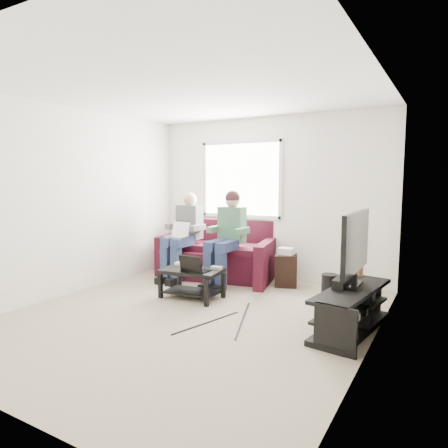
# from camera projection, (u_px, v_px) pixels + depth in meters

# --- Properties ---
(floor) EXTENTS (4.50, 4.50, 0.00)m
(floor) POSITION_uv_depth(u_px,v_px,m) (190.00, 316.00, 4.71)
(floor) COLOR tan
(floor) RESTS_ON ground
(ceiling) EXTENTS (4.50, 4.50, 0.00)m
(ceiling) POSITION_uv_depth(u_px,v_px,m) (188.00, 89.00, 4.41)
(ceiling) COLOR white
(ceiling) RESTS_ON wall_back
(wall_back) EXTENTS (4.50, 0.00, 4.50)m
(wall_back) POSITION_uv_depth(u_px,v_px,m) (268.00, 198.00, 6.50)
(wall_back) COLOR white
(wall_back) RESTS_ON floor
(wall_left) EXTENTS (0.00, 4.50, 4.50)m
(wall_left) POSITION_uv_depth(u_px,v_px,m) (71.00, 201.00, 5.55)
(wall_left) COLOR white
(wall_left) RESTS_ON floor
(wall_right) EXTENTS (0.00, 4.50, 4.50)m
(wall_right) POSITION_uv_depth(u_px,v_px,m) (372.00, 214.00, 3.56)
(wall_right) COLOR white
(wall_right) RESTS_ON floor
(window) EXTENTS (1.48, 0.04, 1.28)m
(window) POSITION_uv_depth(u_px,v_px,m) (241.00, 179.00, 6.69)
(window) COLOR white
(window) RESTS_ON wall_back
(sofa) EXTENTS (2.15, 1.26, 0.92)m
(sofa) POSITION_uv_depth(u_px,v_px,m) (217.00, 256.00, 6.60)
(sofa) COLOR #40101F
(sofa) RESTS_ON floor
(person_left) EXTENTS (0.40, 0.71, 1.39)m
(person_left) POSITION_uv_depth(u_px,v_px,m) (184.00, 231.00, 6.44)
(person_left) COLOR navy
(person_left) RESTS_ON sofa
(person_right) EXTENTS (0.40, 0.71, 1.43)m
(person_right) POSITION_uv_depth(u_px,v_px,m) (227.00, 231.00, 6.05)
(person_right) COLOR navy
(person_right) RESTS_ON sofa
(laptop_silver) EXTENTS (0.38, 0.32, 0.24)m
(laptop_silver) POSITION_uv_depth(u_px,v_px,m) (177.00, 233.00, 6.29)
(laptop_silver) COLOR silver
(laptop_silver) RESTS_ON person_left
(coffee_table) EXTENTS (0.85, 0.58, 0.40)m
(coffee_table) POSITION_uv_depth(u_px,v_px,m) (192.00, 277.00, 5.39)
(coffee_table) COLOR black
(coffee_table) RESTS_ON floor
(laptop_black) EXTENTS (0.35, 0.25, 0.24)m
(laptop_black) POSITION_uv_depth(u_px,v_px,m) (196.00, 262.00, 5.24)
(laptop_black) COLOR black
(laptop_black) RESTS_ON coffee_table
(controller_a) EXTENTS (0.14, 0.10, 0.04)m
(controller_a) POSITION_uv_depth(u_px,v_px,m) (180.00, 264.00, 5.62)
(controller_a) COLOR silver
(controller_a) RESTS_ON coffee_table
(controller_b) EXTENTS (0.15, 0.10, 0.04)m
(controller_b) POSITION_uv_depth(u_px,v_px,m) (193.00, 264.00, 5.58)
(controller_b) COLOR black
(controller_b) RESTS_ON coffee_table
(controller_c) EXTENTS (0.15, 0.11, 0.04)m
(controller_c) POSITION_uv_depth(u_px,v_px,m) (217.00, 268.00, 5.35)
(controller_c) COLOR gray
(controller_c) RESTS_ON coffee_table
(tv_stand) EXTENTS (0.59, 1.42, 0.45)m
(tv_stand) POSITION_uv_depth(u_px,v_px,m) (351.00, 312.00, 4.24)
(tv_stand) COLOR black
(tv_stand) RESTS_ON floor
(tv) EXTENTS (0.12, 1.10, 0.81)m
(tv) POSITION_uv_depth(u_px,v_px,m) (356.00, 245.00, 4.25)
(tv) COLOR black
(tv) RESTS_ON tv_stand
(soundbar) EXTENTS (0.12, 0.50, 0.10)m
(soundbar) POSITION_uv_depth(u_px,v_px,m) (343.00, 281.00, 4.35)
(soundbar) COLOR black
(soundbar) RESTS_ON tv_stand
(drink_cup) EXTENTS (0.08, 0.08, 0.12)m
(drink_cup) POSITION_uv_depth(u_px,v_px,m) (360.00, 271.00, 4.77)
(drink_cup) COLOR #985F41
(drink_cup) RESTS_ON tv_stand
(console_white) EXTENTS (0.30, 0.22, 0.06)m
(console_white) POSITION_uv_depth(u_px,v_px,m) (342.00, 317.00, 3.89)
(console_white) COLOR silver
(console_white) RESTS_ON tv_stand
(console_grey) EXTENTS (0.34, 0.26, 0.08)m
(console_grey) POSITION_uv_depth(u_px,v_px,m) (358.00, 297.00, 4.49)
(console_grey) COLOR gray
(console_grey) RESTS_ON tv_stand
(console_black) EXTENTS (0.38, 0.30, 0.07)m
(console_black) POSITION_uv_depth(u_px,v_px,m) (350.00, 306.00, 4.19)
(console_black) COLOR black
(console_black) RESTS_ON tv_stand
(subwoofer) EXTENTS (0.20, 0.20, 0.45)m
(subwoofer) POSITION_uv_depth(u_px,v_px,m) (329.00, 292.00, 4.92)
(subwoofer) COLOR black
(subwoofer) RESTS_ON floor
(keyboard_floor) EXTENTS (0.17, 0.42, 0.02)m
(keyboard_floor) POSITION_uv_depth(u_px,v_px,m) (329.00, 329.00, 4.26)
(keyboard_floor) COLOR black
(keyboard_floor) RESTS_ON floor
(end_table) EXTENTS (0.32, 0.32, 0.58)m
(end_table) POSITION_uv_depth(u_px,v_px,m) (286.00, 269.00, 6.01)
(end_table) COLOR black
(end_table) RESTS_ON floor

